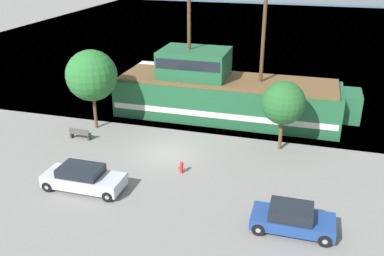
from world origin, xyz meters
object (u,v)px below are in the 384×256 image
at_px(moored_boat_dockside, 153,77).
at_px(parked_car_curb_front, 83,178).
at_px(bench_promenade_east, 80,134).
at_px(pirate_ship, 224,93).
at_px(parked_car_curb_mid, 292,219).
at_px(fire_hydrant, 182,167).

bearing_deg(moored_boat_dockside, parked_car_curb_front, -80.52).
bearing_deg(parked_car_curb_front, bench_promenade_east, 121.28).
height_order(pirate_ship, parked_car_curb_front, pirate_ship).
bearing_deg(parked_car_curb_mid, fire_hydrant, 149.91).
distance_m(pirate_ship, bench_promenade_east, 11.69).
distance_m(pirate_ship, fire_hydrant, 10.08).
relative_size(moored_boat_dockside, parked_car_curb_front, 1.18).
distance_m(fire_hydrant, bench_promenade_east, 9.02).
relative_size(parked_car_curb_front, parked_car_curb_mid, 1.16).
relative_size(pirate_ship, fire_hydrant, 24.98).
bearing_deg(parked_car_curb_mid, bench_promenade_east, 156.48).
bearing_deg(moored_boat_dockside, pirate_ship, -37.80).
distance_m(moored_boat_dockside, parked_car_curb_front, 20.35).
xyz_separation_m(parked_car_curb_front, bench_promenade_east, (-3.71, 6.11, -0.28)).
distance_m(moored_boat_dockside, fire_hydrant, 18.61).
height_order(parked_car_curb_front, bench_promenade_east, parked_car_curb_front).
height_order(parked_car_curb_front, fire_hydrant, parked_car_curb_front).
height_order(parked_car_curb_mid, fire_hydrant, parked_car_curb_mid).
distance_m(pirate_ship, parked_car_curb_front, 14.42).
bearing_deg(fire_hydrant, bench_promenade_east, 162.36).
xyz_separation_m(fire_hydrant, bench_promenade_east, (-8.59, 2.73, 0.02)).
bearing_deg(parked_car_curb_mid, moored_boat_dockside, 126.25).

